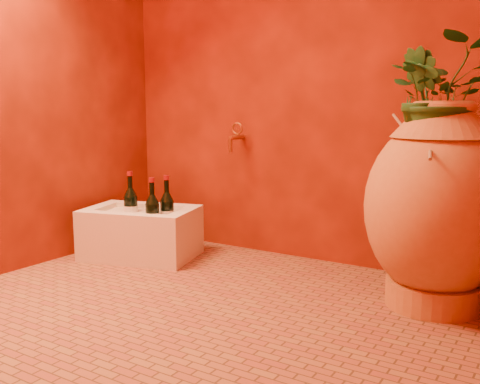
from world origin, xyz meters
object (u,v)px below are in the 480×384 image
Objects in this scene: amphora at (438,207)px; wine_bottle_a at (131,208)px; wall_tap at (236,136)px; wine_bottle_c at (153,215)px; wine_bottle_b at (167,213)px; stone_basin at (141,234)px.

amphora is 2.62× the size of wine_bottle_a.
wall_tap is at bearing 40.86° from wine_bottle_a.
wall_tap is (0.25, 0.50, 0.44)m from wine_bottle_c.
wall_tap is at bearing 63.53° from wine_bottle_c.
wine_bottle_a is at bearing -176.78° from amphora.
wine_bottle_c is at bearing -107.06° from wine_bottle_b.
stone_basin is at bearing -134.55° from wall_tap.
wine_bottle_a reaches higher than wine_bottle_b.
wine_bottle_b is 1.02× the size of wine_bottle_c.
wall_tap is at bearing 61.52° from wine_bottle_b.
wall_tap reaches higher than stone_basin.
wall_tap is (0.49, 0.42, 0.44)m from wine_bottle_a.
amphora reaches higher than wall_tap.
wine_bottle_c reaches higher than stone_basin.
wine_bottle_c is at bearing -173.48° from amphora.
wall_tap reaches higher than wine_bottle_c.
amphora is 1.73m from stone_basin.
amphora is 2.69× the size of wine_bottle_b.
stone_basin is 2.10× the size of wine_bottle_a.
wine_bottle_a is 0.78m from wall_tap.
wine_bottle_a is 1.03× the size of wine_bottle_b.
wine_bottle_c is (0.24, -0.08, -0.01)m from wine_bottle_a.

